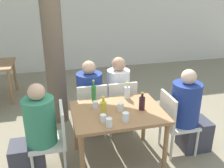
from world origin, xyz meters
TOP-DOWN VIEW (x-y plane):
  - ground_plane at (0.00, 0.00)m, footprint 30.00×30.00m
  - cafe_building_wall at (0.00, 4.13)m, footprint 10.00×0.08m
  - dining_table_front at (0.00, 0.00)m, footprint 1.16×0.86m
  - patio_chair_0 at (-0.81, 0.00)m, footprint 0.44×0.44m
  - patio_chair_1 at (0.81, 0.00)m, footprint 0.44×0.44m
  - patio_chair_2 at (-0.23, 0.66)m, footprint 0.44×0.44m
  - patio_chair_3 at (0.23, 0.66)m, footprint 0.44×0.44m
  - person_seated_0 at (-1.04, -0.00)m, footprint 0.59×0.37m
  - person_seated_1 at (1.04, -0.00)m, footprint 0.60×0.40m
  - person_seated_2 at (-0.23, 0.89)m, footprint 0.40×0.60m
  - person_seated_3 at (0.23, 0.89)m, footprint 0.36×0.58m
  - green_bottle_0 at (-0.24, 0.36)m, footprint 0.06×0.06m
  - wine_bottle_1 at (0.31, -0.04)m, footprint 0.08×0.08m
  - water_bottle_2 at (0.23, 0.34)m, footprint 0.08×0.08m
  - oil_cruet_3 at (-0.19, -0.05)m, footprint 0.07×0.07m
  - drinking_glass_0 at (-0.23, -0.22)m, footprint 0.07×0.07m
  - drinking_glass_1 at (-0.19, -0.35)m, footprint 0.07×0.07m
  - drinking_glass_2 at (0.03, -0.02)m, footprint 0.08×0.08m
  - drinking_glass_3 at (0.02, -0.28)m, footprint 0.08×0.08m
  - drinking_glass_4 at (-0.27, 0.12)m, footprint 0.06×0.06m

SIDE VIEW (x-z plane):
  - ground_plane at x=0.00m, z-range 0.00..0.00m
  - patio_chair_0 at x=-0.81m, z-range 0.06..0.96m
  - patio_chair_1 at x=0.81m, z-range 0.06..0.96m
  - patio_chair_2 at x=-0.23m, z-range 0.06..0.96m
  - patio_chair_3 at x=0.23m, z-range 0.06..0.96m
  - person_seated_2 at x=-0.23m, z-range -0.05..1.15m
  - person_seated_0 at x=-1.04m, z-range -0.06..1.16m
  - person_seated_3 at x=0.23m, z-range -0.06..1.16m
  - person_seated_1 at x=1.04m, z-range -0.05..1.18m
  - dining_table_front at x=0.00m, z-range 0.28..1.04m
  - drinking_glass_0 at x=-0.23m, z-range 0.76..0.85m
  - drinking_glass_4 at x=-0.27m, z-range 0.76..0.86m
  - drinking_glass_1 at x=-0.19m, z-range 0.76..0.87m
  - drinking_glass_2 at x=0.03m, z-range 0.76..0.87m
  - drinking_glass_3 at x=0.02m, z-range 0.76..0.87m
  - water_bottle_2 at x=0.23m, z-range 0.73..0.97m
  - wine_bottle_1 at x=0.31m, z-range 0.73..0.97m
  - oil_cruet_3 at x=-0.19m, z-range 0.73..0.97m
  - green_bottle_0 at x=-0.24m, z-range 0.72..1.03m
  - cafe_building_wall at x=0.00m, z-range 0.00..2.80m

